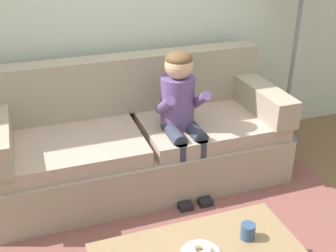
{
  "coord_description": "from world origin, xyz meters",
  "views": [
    {
      "loc": [
        -0.85,
        -2.06,
        1.98
      ],
      "look_at": [
        0.03,
        0.45,
        0.65
      ],
      "focal_mm": 45.53,
      "sensor_mm": 36.0,
      "label": 1
    }
  ],
  "objects_px": {
    "couch": "(139,141)",
    "donut": "(201,251)",
    "mug": "(248,231)",
    "person_child": "(181,109)"
  },
  "relations": [
    {
      "from": "couch",
      "to": "person_child",
      "type": "relative_size",
      "value": 2.06
    },
    {
      "from": "couch",
      "to": "donut",
      "type": "height_order",
      "value": "couch"
    },
    {
      "from": "couch",
      "to": "mug",
      "type": "height_order",
      "value": "couch"
    },
    {
      "from": "donut",
      "to": "mug",
      "type": "xyz_separation_m",
      "value": [
        0.3,
        0.04,
        0.01
      ]
    },
    {
      "from": "person_child",
      "to": "mug",
      "type": "height_order",
      "value": "person_child"
    },
    {
      "from": "donut",
      "to": "mug",
      "type": "relative_size",
      "value": 1.33
    },
    {
      "from": "couch",
      "to": "donut",
      "type": "distance_m",
      "value": 1.38
    },
    {
      "from": "donut",
      "to": "mug",
      "type": "distance_m",
      "value": 0.3
    },
    {
      "from": "person_child",
      "to": "donut",
      "type": "relative_size",
      "value": 9.18
    },
    {
      "from": "couch",
      "to": "donut",
      "type": "bearing_deg",
      "value": -92.21
    }
  ]
}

